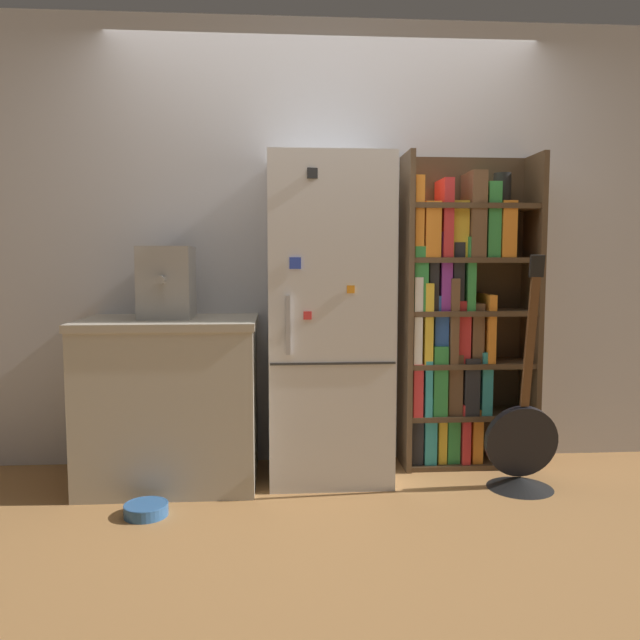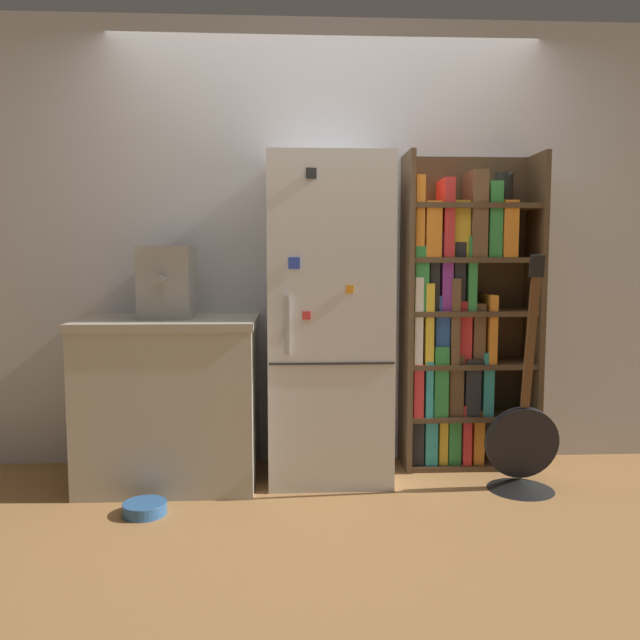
# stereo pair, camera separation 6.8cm
# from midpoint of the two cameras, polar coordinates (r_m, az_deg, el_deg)

# --- Properties ---
(ground_plane) EXTENTS (16.00, 16.00, 0.00)m
(ground_plane) POSITION_cam_midpoint_polar(r_m,az_deg,el_deg) (3.48, 0.42, -14.82)
(ground_plane) COLOR #A87542
(wall_back) EXTENTS (8.00, 0.05, 2.60)m
(wall_back) POSITION_cam_midpoint_polar(r_m,az_deg,el_deg) (3.74, -0.13, 6.88)
(wall_back) COLOR silver
(wall_back) RESTS_ON ground_plane
(refrigerator) EXTENTS (0.66, 0.59, 1.76)m
(refrigerator) POSITION_cam_midpoint_polar(r_m,az_deg,el_deg) (3.45, 0.22, 0.03)
(refrigerator) COLOR silver
(refrigerator) RESTS_ON ground_plane
(bookshelf) EXTENTS (0.78, 0.31, 1.81)m
(bookshelf) POSITION_cam_midpoint_polar(r_m,az_deg,el_deg) (3.73, 11.79, 0.17)
(bookshelf) COLOR #4C3823
(bookshelf) RESTS_ON ground_plane
(kitchen_counter) EXTENTS (0.93, 0.66, 0.90)m
(kitchen_counter) POSITION_cam_midpoint_polar(r_m,az_deg,el_deg) (3.52, -13.98, -7.13)
(kitchen_counter) COLOR #BCB7A8
(kitchen_counter) RESTS_ON ground_plane
(espresso_machine) EXTENTS (0.28, 0.35, 0.39)m
(espresso_machine) POSITION_cam_midpoint_polar(r_m,az_deg,el_deg) (3.47, -14.38, 3.34)
(espresso_machine) COLOR #A5A39E
(espresso_machine) RESTS_ON kitchen_counter
(guitar) EXTENTS (0.39, 0.35, 1.23)m
(guitar) POSITION_cam_midpoint_polar(r_m,az_deg,el_deg) (3.53, 17.37, -11.80)
(guitar) COLOR black
(guitar) RESTS_ON ground_plane
(pet_bowl) EXTENTS (0.21, 0.21, 0.06)m
(pet_bowl) POSITION_cam_midpoint_polar(r_m,az_deg,el_deg) (3.20, -16.23, -16.25)
(pet_bowl) COLOR #3366A5
(pet_bowl) RESTS_ON ground_plane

